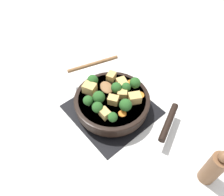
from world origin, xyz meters
name	(u,v)px	position (x,y,z in m)	size (l,w,h in m)	color
ground_plane	(112,110)	(0.00, 0.00, 0.00)	(2.40, 2.40, 0.00)	silver
front_burner_grate	(112,108)	(0.00, 0.00, 0.01)	(0.31, 0.31, 0.03)	black
skillet_pan	(113,102)	(0.00, 0.00, 0.05)	(0.40, 0.32, 0.05)	black
wooden_spoon	(99,74)	(-0.13, 0.04, 0.08)	(0.22, 0.23, 0.02)	olive
tofu_cube_center_large	(105,113)	(0.05, -0.07, 0.09)	(0.04, 0.03, 0.03)	tan
tofu_cube_near_handle	(122,94)	(0.02, 0.03, 0.09)	(0.04, 0.03, 0.03)	tan
tofu_cube_east_chunk	(113,100)	(0.02, -0.01, 0.09)	(0.04, 0.03, 0.03)	tan
tofu_cube_west_chunk	(135,98)	(0.07, 0.05, 0.09)	(0.05, 0.04, 0.04)	tan
tofu_cube_back_piece	(122,84)	(-0.02, 0.07, 0.09)	(0.04, 0.04, 0.04)	tan
tofu_cube_front_piece	(90,88)	(-0.08, -0.04, 0.10)	(0.05, 0.04, 0.04)	tan
tofu_cube_mid_small	(111,76)	(-0.08, 0.06, 0.09)	(0.04, 0.03, 0.03)	tan
broccoli_floret_near_spoon	(135,83)	(0.02, 0.10, 0.10)	(0.04, 0.04, 0.05)	#709956
broccoli_floret_center_top	(93,80)	(-0.10, -0.01, 0.10)	(0.04, 0.04, 0.05)	#709956
broccoli_floret_east_rim	(126,105)	(0.07, 0.00, 0.11)	(0.05, 0.05, 0.05)	#709956
broccoli_floret_west_rim	(113,117)	(0.08, -0.07, 0.10)	(0.04, 0.04, 0.04)	#709956
broccoli_floret_north_edge	(88,101)	(-0.03, -0.09, 0.10)	(0.04, 0.04, 0.05)	#709956
broccoli_floret_south_cluster	(99,97)	(-0.02, -0.05, 0.11)	(0.05, 0.05, 0.05)	#709956
broccoli_floret_mid_floret	(116,88)	(-0.01, 0.03, 0.10)	(0.04, 0.04, 0.05)	#709956
broccoli_floret_small_inner	(97,107)	(0.02, -0.08, 0.10)	(0.04, 0.04, 0.05)	#709956
broccoli_floret_tall_stem	(126,87)	(0.01, 0.06, 0.10)	(0.04, 0.04, 0.04)	#709956
carrot_slice_orange_thin	(131,83)	(-0.01, 0.11, 0.08)	(0.03, 0.03, 0.01)	orange
carrot_slice_near_center	(122,114)	(0.08, -0.02, 0.08)	(0.03, 0.03, 0.01)	orange
carrot_slice_edge_slice	(96,96)	(-0.05, -0.04, 0.08)	(0.03, 0.03, 0.01)	orange
carrot_slice_under_broccoli	(140,95)	(0.06, 0.09, 0.08)	(0.03, 0.03, 0.01)	orange
pepper_mill	(214,168)	(0.41, 0.05, 0.08)	(0.05, 0.05, 0.18)	brown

